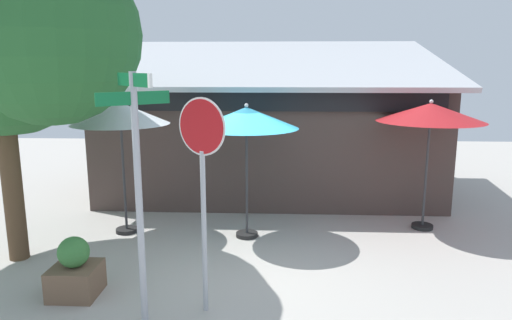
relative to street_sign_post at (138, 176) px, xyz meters
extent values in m
cube|color=#ADA8A0|center=(1.24, 1.96, -2.07)|extent=(28.00, 28.00, 0.10)
cube|color=#473833|center=(1.50, 7.10, -0.54)|extent=(8.40, 4.61, 2.96)
cube|color=#B7BABF|center=(1.50, 6.95, 1.46)|extent=(8.90, 5.20, 1.32)
cube|color=black|center=(1.50, 4.74, 0.59)|extent=(7.80, 0.16, 0.44)
cylinder|color=#A8AAB2|center=(0.00, 0.00, -0.37)|extent=(0.09, 0.09, 3.30)
cube|color=#116B38|center=(0.00, 0.00, 1.18)|extent=(0.61, 0.74, 0.16)
cube|color=#116B38|center=(0.00, 0.00, 0.96)|extent=(0.74, 0.61, 0.16)
cube|color=white|center=(0.31, -0.38, 1.18)|extent=(0.06, 0.07, 0.16)
cylinder|color=#A8AAB2|center=(0.75, 0.39, -0.89)|extent=(0.07, 0.07, 2.27)
cylinder|color=white|center=(0.75, 0.39, 0.57)|extent=(0.67, 0.39, 0.77)
cylinder|color=red|center=(0.75, 0.39, 0.57)|extent=(0.63, 0.38, 0.72)
cylinder|color=black|center=(-1.37, 3.43, -1.98)|extent=(0.44, 0.44, 0.08)
cylinder|color=#333335|center=(-1.37, 3.43, -0.87)|extent=(0.05, 0.05, 2.29)
cone|color=white|center=(-1.37, 3.43, 0.44)|extent=(1.93, 1.93, 0.43)
sphere|color=silver|center=(-1.37, 3.43, 0.68)|extent=(0.08, 0.08, 0.08)
cylinder|color=black|center=(1.13, 3.29, -1.98)|extent=(0.44, 0.44, 0.08)
cylinder|color=#333335|center=(1.13, 3.29, -0.90)|extent=(0.05, 0.05, 2.24)
cone|color=#2D99BC|center=(1.13, 3.29, 0.38)|extent=(2.02, 2.02, 0.41)
sphere|color=silver|center=(1.13, 3.29, 0.61)|extent=(0.08, 0.08, 0.08)
cylinder|color=black|center=(4.81, 3.97, -1.98)|extent=(0.44, 0.44, 0.08)
cylinder|color=#333335|center=(4.81, 3.97, -0.86)|extent=(0.05, 0.05, 2.32)
cone|color=#B21E23|center=(4.81, 3.97, 0.43)|extent=(2.15, 2.15, 0.38)
sphere|color=silver|center=(4.81, 3.97, 0.65)|extent=(0.08, 0.08, 0.08)
cylinder|color=brown|center=(-2.85, 2.02, -0.66)|extent=(0.33, 0.33, 2.71)
sphere|color=#28602D|center=(-1.73, 1.51, 1.81)|extent=(2.77, 2.77, 2.77)
cube|color=brown|center=(-1.25, 0.73, -1.79)|extent=(0.68, 0.68, 0.46)
sphere|color=#387538|center=(-1.25, 0.73, -1.34)|extent=(0.46, 0.46, 0.46)
camera|label=1|loc=(1.75, -5.55, 1.33)|focal=32.57mm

